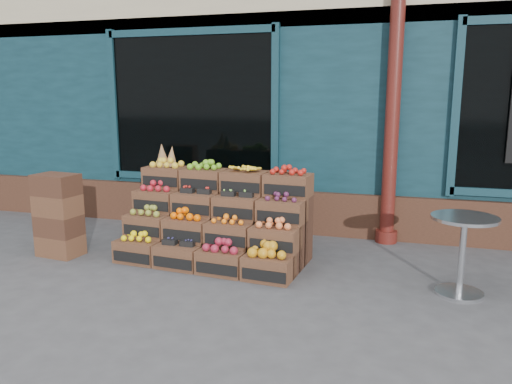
# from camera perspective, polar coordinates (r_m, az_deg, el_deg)

# --- Properties ---
(ground) EXTENTS (60.00, 60.00, 0.00)m
(ground) POSITION_cam_1_polar(r_m,az_deg,el_deg) (5.10, -0.06, -11.01)
(ground) COLOR #434346
(ground) RESTS_ON ground
(shop_facade) EXTENTS (12.00, 6.24, 4.80)m
(shop_facade) POSITION_cam_1_polar(r_m,az_deg,el_deg) (9.75, 8.73, 13.78)
(shop_facade) COLOR #102E37
(shop_facade) RESTS_ON ground
(crate_display) EXTENTS (2.20, 1.20, 1.33)m
(crate_display) POSITION_cam_1_polar(r_m,az_deg,el_deg) (5.91, -4.53, -3.75)
(crate_display) COLOR #533220
(crate_display) RESTS_ON ground
(spare_crates) EXTENTS (0.53, 0.40, 0.99)m
(spare_crates) POSITION_cam_1_polar(r_m,az_deg,el_deg) (6.43, -21.65, -2.48)
(spare_crates) COLOR #533220
(spare_crates) RESTS_ON ground
(bistro_table) EXTENTS (0.62, 0.62, 0.78)m
(bistro_table) POSITION_cam_1_polar(r_m,az_deg,el_deg) (5.20, 22.55, -5.74)
(bistro_table) COLOR silver
(bistro_table) RESTS_ON ground
(shopkeeper) EXTENTS (0.86, 0.73, 2.01)m
(shopkeeper) POSITION_cam_1_polar(r_m,az_deg,el_deg) (7.70, -2.94, 4.24)
(shopkeeper) COLOR #1B5F30
(shopkeeper) RESTS_ON ground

